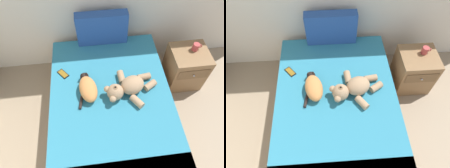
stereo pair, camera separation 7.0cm
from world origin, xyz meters
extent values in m
cube|color=olive|center=(1.68, 3.44, 0.15)|extent=(1.40, 1.98, 0.29)
cube|color=white|center=(1.68, 3.44, 0.39)|extent=(1.36, 1.92, 0.20)
cube|color=teal|center=(1.68, 3.50, 0.50)|extent=(1.35, 1.78, 0.02)
cube|color=#264C99|center=(1.67, 4.34, 0.73)|extent=(0.64, 0.13, 0.44)
ellipsoid|color=#D18447|center=(1.44, 3.54, 0.59)|extent=(0.25, 0.37, 0.15)
sphere|color=black|center=(1.41, 3.73, 0.56)|extent=(0.10, 0.10, 0.10)
cone|color=black|center=(1.38, 3.72, 0.62)|extent=(0.04, 0.04, 0.04)
cone|color=black|center=(1.43, 3.73, 0.62)|extent=(0.04, 0.04, 0.04)
cylinder|color=black|center=(1.35, 3.42, 0.53)|extent=(0.06, 0.16, 0.03)
ellipsoid|color=black|center=(1.46, 3.64, 0.53)|extent=(0.07, 0.11, 0.04)
ellipsoid|color=tan|center=(1.93, 3.53, 0.60)|extent=(0.32, 0.29, 0.18)
sphere|color=tan|center=(1.73, 3.46, 0.60)|extent=(0.18, 0.18, 0.18)
sphere|color=#8E6B49|center=(1.73, 3.46, 0.66)|extent=(0.07, 0.07, 0.07)
sphere|color=black|center=(1.73, 3.46, 0.69)|extent=(0.02, 0.02, 0.02)
sphere|color=tan|center=(1.69, 3.37, 0.61)|extent=(0.07, 0.07, 0.07)
sphere|color=tan|center=(1.65, 3.50, 0.61)|extent=(0.07, 0.07, 0.07)
cylinder|color=tan|center=(1.95, 3.34, 0.55)|extent=(0.15, 0.17, 0.08)
cylinder|color=tan|center=(2.13, 3.53, 0.55)|extent=(0.16, 0.14, 0.08)
cylinder|color=tan|center=(1.83, 3.68, 0.55)|extent=(0.09, 0.16, 0.08)
cylinder|color=tan|center=(2.09, 3.65, 0.55)|extent=(0.15, 0.10, 0.08)
cube|color=black|center=(1.15, 3.84, 0.52)|extent=(0.15, 0.16, 0.01)
cube|color=olive|center=(1.15, 3.84, 0.52)|extent=(0.13, 0.14, 0.00)
cube|color=olive|center=(2.75, 3.94, 0.28)|extent=(0.47, 0.44, 0.57)
cube|color=brown|center=(2.75, 3.71, 0.41)|extent=(0.40, 0.01, 0.16)
sphere|color=#B2B2B7|center=(2.75, 3.69, 0.41)|extent=(0.02, 0.02, 0.02)
cylinder|color=#B23F3F|center=(2.81, 3.98, 0.62)|extent=(0.08, 0.08, 0.09)
torus|color=#B23F3F|center=(2.86, 3.98, 0.62)|extent=(0.06, 0.01, 0.06)
camera|label=1|loc=(1.55, 2.32, 2.44)|focal=32.48mm
camera|label=2|loc=(1.62, 2.31, 2.44)|focal=32.48mm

